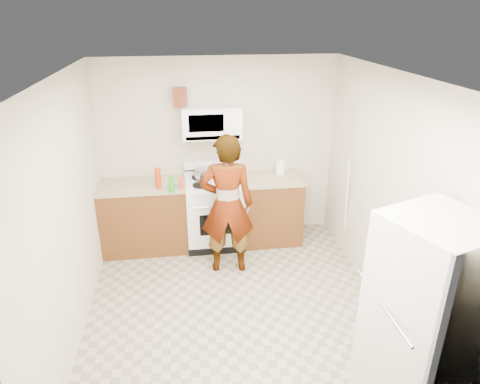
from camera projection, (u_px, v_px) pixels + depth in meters
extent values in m
plane|color=gray|center=(236.00, 308.00, 4.71)|extent=(3.60, 3.60, 0.00)
cube|color=beige|center=(219.00, 151.00, 5.84)|extent=(3.20, 0.02, 2.50)
cube|color=beige|center=(388.00, 196.00, 4.42)|extent=(0.02, 3.60, 2.50)
cube|color=brown|center=(145.00, 218.00, 5.75)|extent=(1.12, 0.62, 0.90)
cube|color=tan|center=(142.00, 186.00, 5.57)|extent=(1.14, 0.64, 0.03)
cube|color=brown|center=(270.00, 210.00, 5.98)|extent=(0.80, 0.62, 0.90)
cube|color=tan|center=(271.00, 179.00, 5.79)|extent=(0.82, 0.64, 0.03)
cube|color=white|center=(215.00, 214.00, 5.86)|extent=(0.76, 0.65, 0.90)
cube|color=white|center=(214.00, 182.00, 5.68)|extent=(0.76, 0.62, 0.03)
cube|color=white|center=(212.00, 167.00, 5.89)|extent=(0.76, 0.08, 0.20)
cube|color=white|center=(212.00, 122.00, 5.49)|extent=(0.76, 0.38, 0.40)
imported|color=tan|center=(227.00, 205.00, 5.10)|extent=(0.68, 0.48, 1.76)
cube|color=white|center=(424.00, 318.00, 3.28)|extent=(0.90, 0.90, 1.70)
cylinder|color=white|center=(281.00, 168.00, 5.89)|extent=(0.16, 0.16, 0.17)
cube|color=#5F2B16|center=(180.00, 97.00, 5.33)|extent=(0.18, 0.18, 0.24)
cylinder|color=#B3B4B8|center=(202.00, 173.00, 5.72)|extent=(0.26, 0.26, 0.12)
cube|color=silver|center=(226.00, 183.00, 5.54)|extent=(0.29, 0.23, 0.05)
cylinder|color=#B32E0D|center=(158.00, 178.00, 5.39)|extent=(0.09, 0.09, 0.26)
cylinder|color=#ED4A1A|center=(181.00, 183.00, 5.38)|extent=(0.07, 0.07, 0.16)
cylinder|color=#219C1C|center=(172.00, 184.00, 5.29)|extent=(0.08, 0.08, 0.21)
cylinder|color=silver|center=(173.00, 187.00, 5.47)|extent=(0.26, 0.26, 0.01)
cylinder|color=silver|center=(346.00, 206.00, 5.52)|extent=(0.18, 0.26, 1.35)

